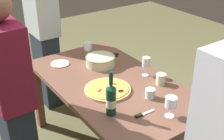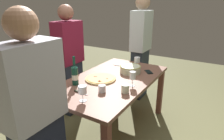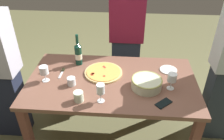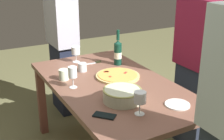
{
  "view_description": "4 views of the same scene",
  "coord_description": "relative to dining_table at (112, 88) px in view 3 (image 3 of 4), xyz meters",
  "views": [
    {
      "loc": [
        -1.79,
        1.25,
        2.0
      ],
      "look_at": [
        0.0,
        0.0,
        0.86
      ],
      "focal_mm": 47.9,
      "sensor_mm": 36.0,
      "label": 1
    },
    {
      "loc": [
        -1.88,
        -1.15,
        1.65
      ],
      "look_at": [
        0.0,
        0.0,
        0.86
      ],
      "focal_mm": 31.06,
      "sensor_mm": 36.0,
      "label": 2
    },
    {
      "loc": [
        0.13,
        -1.75,
        2.03
      ],
      "look_at": [
        0.0,
        0.0,
        0.86
      ],
      "focal_mm": 36.58,
      "sensor_mm": 36.0,
      "label": 3
    },
    {
      "loc": [
        1.97,
        -1.08,
        1.71
      ],
      "look_at": [
        0.0,
        0.0,
        0.86
      ],
      "focal_mm": 48.33,
      "sensor_mm": 36.0,
      "label": 4
    }
  ],
  "objects": [
    {
      "name": "pizza",
      "position": [
        -0.09,
        0.11,
        0.1
      ],
      "size": [
        0.37,
        0.37,
        0.03
      ],
      "color": "tan",
      "rests_on": "dining_table"
    },
    {
      "name": "wine_bottle",
      "position": [
        -0.37,
        0.26,
        0.21
      ],
      "size": [
        0.07,
        0.07,
        0.33
      ],
      "color": "#103A2B",
      "rests_on": "dining_table"
    },
    {
      "name": "wine_glass_near_pizza",
      "position": [
        -0.62,
        -0.06,
        0.21
      ],
      "size": [
        0.08,
        0.08,
        0.16
      ],
      "color": "white",
      "rests_on": "dining_table"
    },
    {
      "name": "ground_plane",
      "position": [
        0.0,
        0.0,
        -0.66
      ],
      "size": [
        8.0,
        8.0,
        0.0
      ],
      "primitive_type": "plane",
      "color": "#6B6A44"
    },
    {
      "name": "wine_glass_far_left",
      "position": [
        -0.07,
        -0.31,
        0.21
      ],
      "size": [
        0.07,
        0.07,
        0.17
      ],
      "color": "white",
      "rests_on": "dining_table"
    },
    {
      "name": "wine_glass_by_bottle",
      "position": [
        0.54,
        -0.09,
        0.21
      ],
      "size": [
        0.08,
        0.08,
        0.16
      ],
      "color": "white",
      "rests_on": "dining_table"
    },
    {
      "name": "dining_table",
      "position": [
        0.0,
        0.0,
        0.0
      ],
      "size": [
        1.6,
        0.9,
        0.75
      ],
      "color": "brown",
      "rests_on": "ground"
    },
    {
      "name": "cup_amber",
      "position": [
        -0.26,
        -0.32,
        0.14
      ],
      "size": [
        0.08,
        0.08,
        0.09
      ],
      "primitive_type": "cylinder",
      "color": "silver",
      "rests_on": "dining_table"
    },
    {
      "name": "cup_ceramic",
      "position": [
        -0.37,
        -0.1,
        0.13
      ],
      "size": [
        0.08,
        0.08,
        0.08
      ],
      "primitive_type": "cylinder",
      "color": "white",
      "rests_on": "dining_table"
    },
    {
      "name": "person_guest_right",
      "position": [
        0.12,
        0.81,
        0.16
      ],
      "size": [
        0.41,
        0.24,
        1.61
      ],
      "rotation": [
        0.0,
        0.0,
        -1.71
      ],
      "color": "#202636",
      "rests_on": "ground"
    },
    {
      "name": "side_plate",
      "position": [
        0.56,
        0.21,
        0.1
      ],
      "size": [
        0.17,
        0.17,
        0.01
      ],
      "primitive_type": "cylinder",
      "color": "white",
      "rests_on": "dining_table"
    },
    {
      "name": "serving_bowl",
      "position": [
        0.32,
        -0.09,
        0.14
      ],
      "size": [
        0.28,
        0.28,
        0.09
      ],
      "color": "beige",
      "rests_on": "dining_table"
    },
    {
      "name": "pizza_knife",
      "position": [
        -0.51,
        0.09,
        0.1
      ],
      "size": [
        0.03,
        0.17,
        0.02
      ],
      "color": "silver",
      "rests_on": "dining_table"
    },
    {
      "name": "cell_phone",
      "position": [
        0.45,
        -0.3,
        0.1
      ],
      "size": [
        0.15,
        0.15,
        0.01
      ],
      "primitive_type": "cube",
      "rotation": [
        0.0,
        0.0,
        5.45
      ],
      "color": "black",
      "rests_on": "dining_table"
    }
  ]
}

